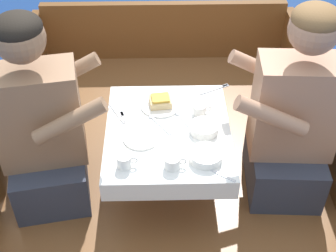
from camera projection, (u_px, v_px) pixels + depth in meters
ground_plane at (168, 242)px, 2.66m from camera, size 60.00×60.00×0.00m
boat_deck at (168, 222)px, 2.55m from camera, size 1.83×2.87×0.35m
bow_coaming at (164, 30)px, 3.36m from camera, size 1.71×0.06×0.43m
cockpit_table at (168, 137)px, 2.27m from camera, size 0.60×0.71×0.41m
person_port at (42, 130)px, 2.22m from camera, size 0.57×0.52×1.03m
person_starboard at (292, 122)px, 2.25m from camera, size 0.54×0.46×1.04m
plate_sandwich at (160, 105)px, 2.37m from camera, size 0.20×0.20×0.01m
plate_bread at (141, 138)px, 2.18m from camera, size 0.17×0.17×0.01m
sandwich at (160, 101)px, 2.35m from camera, size 0.12×0.10×0.05m
bowl_port_near at (206, 155)px, 2.07m from camera, size 0.15×0.15×0.04m
bowl_starboard_near at (204, 128)px, 2.21m from camera, size 0.14×0.14×0.04m
coffee_cup_port at (172, 162)px, 2.03m from camera, size 0.10×0.07×0.06m
coffee_cup_starboard at (124, 161)px, 2.03m from camera, size 0.09×0.07×0.06m
coffee_cup_center at (200, 109)px, 2.31m from camera, size 0.10×0.07×0.05m
utensil_spoon_port at (157, 122)px, 2.28m from camera, size 0.11×0.15×0.01m
utensil_spoon_starboard at (183, 119)px, 2.29m from camera, size 0.09×0.16×0.01m
utensil_knife_port at (117, 113)px, 2.33m from camera, size 0.09×0.16×0.00m
utensil_fork_port at (217, 88)px, 2.48m from camera, size 0.16×0.09×0.00m
utensil_knife_starboard at (218, 173)px, 2.02m from camera, size 0.14×0.11×0.00m
utensil_fork_starboard at (125, 120)px, 2.29m from camera, size 0.07×0.17×0.00m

